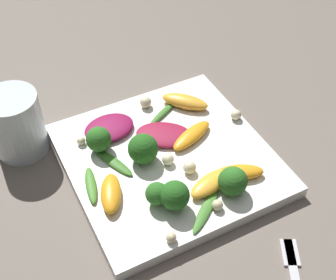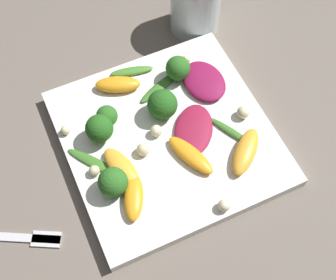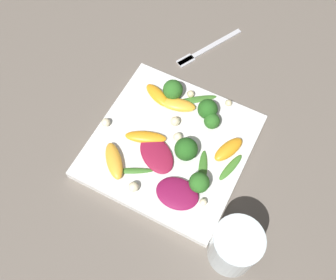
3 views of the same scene
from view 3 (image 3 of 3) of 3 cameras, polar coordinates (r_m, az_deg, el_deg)
ground_plane at (r=0.77m, az=0.35°, el=-1.17°), size 2.40×2.40×0.00m
plate at (r=0.76m, az=0.35°, el=-0.84°), size 0.29×0.29×0.02m
drinking_glass at (r=0.66m, az=9.67°, el=-15.04°), size 0.08×0.08×0.10m
fork at (r=0.90m, az=5.10°, el=12.81°), size 0.16×0.09×0.01m
radicchio_leaf_0 at (r=0.70m, az=1.35°, el=-7.76°), size 0.06×0.08×0.01m
radicchio_leaf_1 at (r=0.73m, az=-1.68°, el=-2.10°), size 0.09×0.10×0.01m
orange_segment_0 at (r=0.74m, az=8.77°, el=-1.35°), size 0.07×0.05×0.02m
orange_segment_1 at (r=0.79m, az=-1.50°, el=6.51°), size 0.05×0.07×0.02m
orange_segment_2 at (r=0.75m, az=-3.27°, el=0.42°), size 0.05×0.08×0.01m
orange_segment_3 at (r=0.78m, az=1.44°, el=5.15°), size 0.05×0.08×0.02m
orange_segment_4 at (r=0.73m, az=-7.83°, el=-3.01°), size 0.07×0.07×0.02m
broccoli_floret_0 at (r=0.69m, az=4.55°, el=-6.18°), size 0.04×0.04×0.04m
broccoli_floret_1 at (r=0.76m, az=5.76°, el=4.46°), size 0.04×0.04×0.04m
broccoli_floret_2 at (r=0.75m, az=6.39°, el=2.73°), size 0.03×0.03×0.03m
broccoli_floret_3 at (r=0.72m, az=2.64°, el=-1.35°), size 0.04×0.04×0.04m
broccoli_floret_4 at (r=0.79m, az=0.71°, el=7.31°), size 0.04×0.04×0.04m
arugula_sprig_0 at (r=0.72m, az=-5.18°, el=-4.47°), size 0.05×0.07×0.01m
arugula_sprig_1 at (r=0.80m, az=4.30°, el=5.73°), size 0.07×0.08×0.00m
arugula_sprig_2 at (r=0.72m, az=5.06°, el=-4.38°), size 0.08×0.04×0.01m
arugula_sprig_3 at (r=0.73m, az=9.07°, el=-3.94°), size 0.07×0.03×0.01m
macadamia_nut_0 at (r=0.70m, az=5.14°, el=-8.99°), size 0.01×0.01×0.01m
macadamia_nut_1 at (r=0.70m, az=-5.02°, el=-6.80°), size 0.02×0.02×0.02m
macadamia_nut_2 at (r=0.77m, az=-9.01°, el=2.54°), size 0.02×0.02×0.02m
macadamia_nut_3 at (r=0.79m, az=8.78°, el=5.34°), size 0.01×0.01×0.01m
macadamia_nut_4 at (r=0.76m, az=1.03°, el=2.73°), size 0.02×0.02×0.02m
macadamia_nut_5 at (r=0.80m, az=3.30°, el=6.70°), size 0.01×0.01×0.01m
macadamia_nut_6 at (r=0.74m, az=1.41°, el=0.44°), size 0.02×0.02×0.02m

